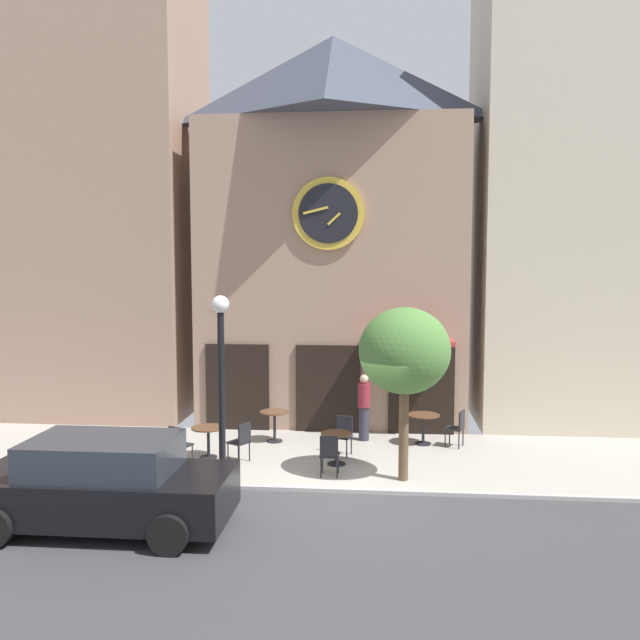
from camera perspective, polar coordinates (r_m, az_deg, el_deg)
The scene contains 17 objects.
ground_plane at distance 12.42m, azimuth 1.61°, elevation -16.32°, with size 29.53×11.55×0.13m.
clock_building at distance 18.77m, azimuth 1.09°, elevation 8.15°, with size 7.29×4.19×10.62m.
neighbor_building_left at distance 21.51m, azimuth -19.01°, elevation 13.89°, with size 6.15×4.22×15.80m.
neighbor_building_right at distance 20.21m, azimuth 20.79°, elevation 10.61°, with size 5.26×4.23×13.13m.
street_lamp at distance 13.89m, azimuth -8.43°, elevation -5.64°, with size 0.36×0.36×3.81m.
street_tree at distance 13.63m, azimuth 7.25°, elevation -2.72°, with size 1.87×1.68×3.58m.
cafe_table_center_left at distance 15.67m, azimuth -9.53°, elevation -9.69°, with size 0.78×0.78×0.72m.
cafe_table_near_door at distance 16.82m, azimuth -3.91°, elevation -8.52°, with size 0.73×0.73×0.77m.
cafe_table_center_right at distance 14.98m, azimuth 1.41°, elevation -10.42°, with size 0.69×0.69×0.72m.
cafe_table_near_curb at distance 16.74m, azimuth 8.83°, elevation -8.62°, with size 0.79×0.79×0.75m.
cafe_chair_near_lamp at distance 16.66m, azimuth 11.70°, elevation -8.84°, with size 0.53×0.53×0.90m.
cafe_chair_curbside at distance 15.72m, azimuth 2.01°, elevation -9.58°, with size 0.49×0.49×0.90m.
cafe_chair_under_awning at distance 14.15m, azimuth 0.81°, elevation -11.25°, with size 0.40×0.40×0.90m.
cafe_chair_left_end at distance 15.22m, azimuth -6.75°, elevation -10.10°, with size 0.55×0.55×0.90m.
cafe_chair_mid_row at distance 15.18m, azimuth -12.01°, elevation -10.22°, with size 0.53×0.53×0.90m.
pedestrian_maroon at distance 16.88m, azimuth 3.78°, elevation -7.39°, with size 0.45×0.45×1.67m.
parked_car_black at distance 12.11m, azimuth -18.04°, elevation -13.20°, with size 4.30×2.03×1.55m.
Camera 1 is at (0.75, -12.61, 4.52)m, focal length 37.40 mm.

